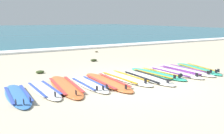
# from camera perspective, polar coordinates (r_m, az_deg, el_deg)

# --- Properties ---
(ground_plane) EXTENTS (80.00, 80.00, 0.00)m
(ground_plane) POSITION_cam_1_polar(r_m,az_deg,el_deg) (6.83, 5.70, -3.75)
(ground_plane) COLOR #C1B599
(sea) EXTENTS (80.00, 60.00, 0.10)m
(sea) POSITION_cam_1_polar(r_m,az_deg,el_deg) (43.21, -25.27, 8.11)
(sea) COLOR #23667A
(sea) RESTS_ON ground
(wave_foam_strip) EXTENTS (80.00, 1.00, 0.11)m
(wave_foam_strip) POSITION_cam_1_polar(r_m,az_deg,el_deg) (14.16, -14.07, 4.11)
(wave_foam_strip) COLOR white
(wave_foam_strip) RESTS_ON ground
(surfboard_0) EXTENTS (0.52, 2.07, 0.18)m
(surfboard_0) POSITION_cam_1_polar(r_m,az_deg,el_deg) (6.00, -21.91, -6.37)
(surfboard_0) COLOR #3875CC
(surfboard_0) RESTS_ON ground
(surfboard_1) EXTENTS (0.64, 2.08, 0.18)m
(surfboard_1) POSITION_cam_1_polar(r_m,az_deg,el_deg) (6.25, -16.17, -5.27)
(surfboard_1) COLOR white
(surfboard_1) RESTS_ON ground
(surfboard_2) EXTENTS (0.80, 2.50, 0.18)m
(surfboard_2) POSITION_cam_1_polar(r_m,az_deg,el_deg) (6.44, -11.26, -4.53)
(surfboard_2) COLOR orange
(surfboard_2) RESTS_ON ground
(surfboard_3) EXTENTS (0.57, 2.06, 0.18)m
(surfboard_3) POSITION_cam_1_polar(r_m,az_deg,el_deg) (6.54, -5.62, -4.11)
(surfboard_3) COLOR white
(surfboard_3) RESTS_ON ground
(surfboard_4) EXTENTS (0.64, 2.48, 0.18)m
(surfboard_4) POSITION_cam_1_polar(r_m,az_deg,el_deg) (6.74, -1.21, -3.60)
(surfboard_4) COLOR orange
(surfboard_4) RESTS_ON ground
(surfboard_5) EXTENTS (0.79, 2.46, 0.18)m
(surfboard_5) POSITION_cam_1_polar(r_m,az_deg,el_deg) (7.21, 3.04, -2.59)
(surfboard_5) COLOR silver
(surfboard_5) RESTS_ON ground
(surfboard_6) EXTENTS (0.62, 2.40, 0.18)m
(surfboard_6) POSITION_cam_1_polar(r_m,az_deg,el_deg) (7.35, 8.31, -2.44)
(surfboard_6) COLOR silver
(surfboard_6) RESTS_ON ground
(surfboard_7) EXTENTS (0.89, 2.36, 0.18)m
(surfboard_7) POSITION_cam_1_polar(r_m,az_deg,el_deg) (7.84, 10.76, -1.64)
(surfboard_7) COLOR #2DB793
(surfboard_7) RESTS_ON ground
(surfboard_8) EXTENTS (0.74, 2.37, 0.18)m
(surfboard_8) POSITION_cam_1_polar(r_m,az_deg,el_deg) (8.23, 14.75, -1.20)
(surfboard_8) COLOR silver
(surfboard_8) RESTS_ON ground
(surfboard_9) EXTENTS (0.71, 2.45, 0.18)m
(surfboard_9) POSITION_cam_1_polar(r_m,az_deg,el_deg) (8.66, 17.19, -0.70)
(surfboard_9) COLOR white
(surfboard_9) RESTS_ON ground
(surfboard_10) EXTENTS (0.98, 2.36, 0.18)m
(surfboard_10) POSITION_cam_1_polar(r_m,az_deg,el_deg) (9.06, 20.03, -0.37)
(surfboard_10) COLOR #2DB793
(surfboard_10) RESTS_ON ground
(seaweed_clump_near_shoreline) EXTENTS (0.28, 0.23, 0.10)m
(seaweed_clump_near_shoreline) POSITION_cam_1_polar(r_m,az_deg,el_deg) (8.28, -17.08, -1.15)
(seaweed_clump_near_shoreline) COLOR #384723
(seaweed_clump_near_shoreline) RESTS_ON ground
(seaweed_clump_mid_sand) EXTENTS (0.18, 0.15, 0.06)m
(seaweed_clump_mid_sand) POSITION_cam_1_polar(r_m,az_deg,el_deg) (13.04, -3.79, 3.73)
(seaweed_clump_mid_sand) COLOR #4C4228
(seaweed_clump_mid_sand) RESTS_ON ground
(seaweed_clump_by_the_boards) EXTENTS (0.29, 0.23, 0.10)m
(seaweed_clump_by_the_boards) POSITION_cam_1_polar(r_m,az_deg,el_deg) (10.22, -4.46, 1.67)
(seaweed_clump_by_the_boards) COLOR #2D381E
(seaweed_clump_by_the_boards) RESTS_ON ground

